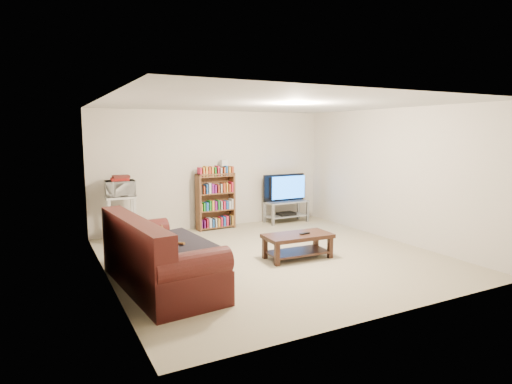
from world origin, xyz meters
TOP-DOWN VIEW (x-y plane):
  - floor at (0.00, 0.00)m, footprint 5.00×5.00m
  - ceiling at (0.00, 0.00)m, footprint 5.00×5.00m
  - wall_back at (0.00, 2.50)m, footprint 5.00×0.00m
  - wall_front at (0.00, -2.50)m, footprint 5.00×0.00m
  - wall_left at (-2.50, 0.00)m, footprint 0.00×5.00m
  - wall_right at (2.50, 0.00)m, footprint 0.00×5.00m
  - sofa at (-2.01, -0.48)m, footprint 1.13×2.23m
  - blanket at (-1.81, -0.61)m, footprint 1.01×1.21m
  - cat at (-1.83, -0.42)m, footprint 0.29×0.61m
  - coffee_table at (0.30, -0.25)m, footprint 1.09×0.58m
  - remote at (0.40, -0.30)m, footprint 0.18×0.07m
  - tv_stand at (1.56, 2.16)m, footprint 0.95×0.44m
  - television at (1.56, 2.16)m, footprint 1.02×0.15m
  - dvd_player at (1.56, 2.16)m, footprint 0.38×0.27m
  - bookshelf at (-0.06, 2.28)m, footprint 0.80×0.28m
  - shelf_clutter at (0.04, 2.30)m, footprint 0.58×0.20m
  - microwave_stand at (-1.95, 2.14)m, footprint 0.53×0.40m
  - microwave at (-1.95, 2.14)m, footprint 0.52×0.37m
  - game_boxes at (-1.95, 2.14)m, footprint 0.31×0.28m

SIDE VIEW (x-z plane):
  - floor at x=0.00m, z-range 0.00..0.00m
  - dvd_player at x=1.56m, z-range 0.16..0.22m
  - coffee_table at x=0.30m, z-range 0.08..0.46m
  - tv_stand at x=1.56m, z-range 0.08..0.56m
  - sofa at x=-2.01m, z-range -0.14..0.78m
  - remote at x=0.40m, z-range 0.39..0.41m
  - microwave_stand at x=-1.95m, z-range 0.12..0.94m
  - blanket at x=-1.81m, z-range 0.45..0.63m
  - bookshelf at x=-0.06m, z-range 0.02..1.17m
  - cat at x=-1.83m, z-range 0.51..0.69m
  - television at x=1.56m, z-range 0.47..1.06m
  - microwave at x=-1.95m, z-range 0.83..1.11m
  - game_boxes at x=-1.95m, z-range 1.11..1.16m
  - wall_back at x=0.00m, z-range -1.30..3.70m
  - wall_front at x=0.00m, z-range -1.30..3.70m
  - wall_left at x=-2.50m, z-range -1.30..3.70m
  - wall_right at x=2.50m, z-range -1.30..3.70m
  - shelf_clutter at x=0.04m, z-range 1.11..1.39m
  - ceiling at x=0.00m, z-range 2.40..2.40m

